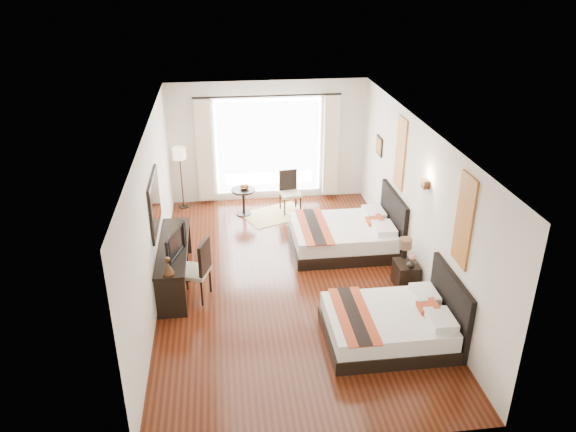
{
  "coord_description": "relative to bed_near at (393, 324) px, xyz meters",
  "views": [
    {
      "loc": [
        -1.07,
        -8.56,
        5.33
      ],
      "look_at": [
        0.01,
        0.16,
        1.2
      ],
      "focal_mm": 35.0,
      "sensor_mm": 36.0,
      "label": 1
    }
  ],
  "objects": [
    {
      "name": "floor_lamp",
      "position": [
        -3.35,
        5.34,
        0.93
      ],
      "size": [
        0.29,
        0.29,
        1.43
      ],
      "color": "black",
      "rests_on": "floor"
    },
    {
      "name": "wall_sconce",
      "position": [
        0.84,
        1.45,
        1.64
      ],
      "size": [
        0.1,
        0.14,
        0.14
      ],
      "primitive_type": "cube",
      "color": "#3F2816",
      "rests_on": "wall_headboard"
    },
    {
      "name": "art_panel_far",
      "position": [
        0.88,
        2.92,
        1.67
      ],
      "size": [
        0.03,
        0.5,
        1.35
      ],
      "primitive_type": "cube",
      "color": "brown",
      "rests_on": "wall_headboard"
    },
    {
      "name": "television",
      "position": [
        -3.32,
        1.66,
        0.71
      ],
      "size": [
        0.35,
        0.8,
        0.47
      ],
      "primitive_type": "imported",
      "rotation": [
        0.0,
        0.0,
        1.26
      ],
      "color": "black",
      "rests_on": "console_desk"
    },
    {
      "name": "sheer_curtain",
      "position": [
        -1.35,
        5.56,
        1.02
      ],
      "size": [
        2.3,
        0.02,
        2.1
      ],
      "primitive_type": "cube",
      "color": "white",
      "rests_on": "wall_window"
    },
    {
      "name": "console_desk",
      "position": [
        -3.34,
        2.06,
        0.1
      ],
      "size": [
        0.5,
        2.2,
        0.76
      ],
      "primitive_type": "cube",
      "color": "black",
      "rests_on": "floor"
    },
    {
      "name": "bronze_figurine",
      "position": [
        -3.34,
        1.06,
        0.61
      ],
      "size": [
        0.21,
        0.21,
        0.28
      ],
      "primitive_type": null,
      "rotation": [
        0.0,
        0.0,
        -0.17
      ],
      "color": "#3F2816",
      "rests_on": "console_desk"
    },
    {
      "name": "bed_near",
      "position": [
        0.0,
        0.0,
        0.0
      ],
      "size": [
        1.91,
        1.48,
        1.07
      ],
      "color": "black",
      "rests_on": "floor"
    },
    {
      "name": "table_lamp",
      "position": [
        0.65,
        1.58,
        0.47
      ],
      "size": [
        0.23,
        0.23,
        0.36
      ],
      "color": "black",
      "rests_on": "nightstand"
    },
    {
      "name": "ceiling",
      "position": [
        -1.35,
        1.89,
        2.51
      ],
      "size": [
        4.5,
        7.5,
        0.02
      ],
      "primitive_type": "cube",
      "color": "white",
      "rests_on": "wall_headboard"
    },
    {
      "name": "desk_chair",
      "position": [
        -2.98,
        1.53,
        0.05
      ],
      "size": [
        0.64,
        0.64,
        1.09
      ],
      "rotation": [
        0.0,
        0.0,
        2.81
      ],
      "color": "#BFB193",
      "rests_on": "floor"
    },
    {
      "name": "side_table",
      "position": [
        -1.99,
        4.77,
        0.02
      ],
      "size": [
        0.53,
        0.53,
        0.61
      ],
      "primitive_type": "cylinder",
      "color": "black",
      "rests_on": "floor"
    },
    {
      "name": "floor",
      "position": [
        -1.35,
        1.89,
        -0.28
      ],
      "size": [
        4.5,
        7.5,
        0.01
      ],
      "primitive_type": "cube",
      "color": "#331409",
      "rests_on": "ground"
    },
    {
      "name": "drape_right",
      "position": [
        0.1,
        5.52,
        1.0
      ],
      "size": [
        0.35,
        0.14,
        2.35
      ],
      "primitive_type": "cube",
      "color": "beige",
      "rests_on": "floor"
    },
    {
      "name": "window_glass",
      "position": [
        -1.35,
        5.62,
        1.02
      ],
      "size": [
        2.4,
        0.02,
        2.2
      ],
      "primitive_type": "cube",
      "color": "white",
      "rests_on": "wall_window"
    },
    {
      "name": "jute_rug",
      "position": [
        -1.29,
        4.66,
        -0.27
      ],
      "size": [
        1.64,
        1.41,
        0.01
      ],
      "primitive_type": "cube",
      "rotation": [
        0.0,
        0.0,
        0.41
      ],
      "color": "tan",
      "rests_on": "floor"
    },
    {
      "name": "bed_far",
      "position": [
        -0.06,
        2.92,
        0.02
      ],
      "size": [
        2.04,
        1.59,
        1.15
      ],
      "color": "black",
      "rests_on": "floor"
    },
    {
      "name": "fruit_bowl",
      "position": [
        -1.96,
        4.79,
        0.35
      ],
      "size": [
        0.25,
        0.25,
        0.05
      ],
      "primitive_type": "imported",
      "rotation": [
        0.0,
        0.0,
        0.17
      ],
      "color": "#452B18",
      "rests_on": "side_table"
    },
    {
      "name": "wall_window",
      "position": [
        -1.35,
        5.63,
        1.12
      ],
      "size": [
        4.5,
        0.01,
        2.8
      ],
      "primitive_type": "cube",
      "color": "silver",
      "rests_on": "floor"
    },
    {
      "name": "mirror_frame",
      "position": [
        -3.57,
        2.06,
        1.27
      ],
      "size": [
        0.04,
        1.25,
        0.95
      ],
      "primitive_type": "cube",
      "color": "black",
      "rests_on": "wall_desk"
    },
    {
      "name": "wall_desk",
      "position": [
        -3.59,
        1.89,
        1.12
      ],
      "size": [
        0.01,
        7.5,
        2.8
      ],
      "primitive_type": "cube",
      "color": "silver",
      "rests_on": "floor"
    },
    {
      "name": "drape_left",
      "position": [
        -2.8,
        5.52,
        1.0
      ],
      "size": [
        0.35,
        0.14,
        2.35
      ],
      "primitive_type": "cube",
      "color": "beige",
      "rests_on": "floor"
    },
    {
      "name": "wall_headboard",
      "position": [
        0.9,
        1.89,
        1.12
      ],
      "size": [
        0.01,
        7.5,
        2.8
      ],
      "primitive_type": "cube",
      "color": "silver",
      "rests_on": "floor"
    },
    {
      "name": "art_panel_near",
      "position": [
        0.88,
        -0.0,
        1.67
      ],
      "size": [
        0.03,
        0.5,
        1.35
      ],
      "primitive_type": "cube",
      "color": "brown",
      "rests_on": "wall_headboard"
    },
    {
      "name": "wall_entry",
      "position": [
        -1.35,
        -1.86,
        1.12
      ],
      "size": [
        4.5,
        0.01,
        2.8
      ],
      "primitive_type": "cube",
      "color": "silver",
      "rests_on": "floor"
    },
    {
      "name": "mirror_glass",
      "position": [
        -3.54,
        2.06,
        1.27
      ],
      "size": [
        0.01,
        1.12,
        0.82
      ],
      "primitive_type": "cube",
      "color": "white",
      "rests_on": "mirror_frame"
    },
    {
      "name": "vase",
      "position": [
        0.69,
        1.3,
        0.3
      ],
      "size": [
        0.16,
        0.16,
        0.15
      ],
      "primitive_type": "imported",
      "rotation": [
        0.0,
        0.0,
        0.12
      ],
      "color": "black",
      "rests_on": "nightstand"
    },
    {
      "name": "window_chair",
      "position": [
        -0.94,
        4.82,
        0.01
      ],
      "size": [
        0.5,
        0.5,
        0.94
      ],
      "rotation": [
        0.0,
        0.0,
        -1.41
      ],
      "color": "#BFB193",
      "rests_on": "floor"
    },
    {
      "name": "nightstand",
      "position": [
        0.67,
        1.45,
        -0.05
      ],
      "size": [
        0.38,
        0.47,
        0.45
      ],
      "primitive_type": "cube",
      "color": "black",
      "rests_on": "floor"
    }
  ]
}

